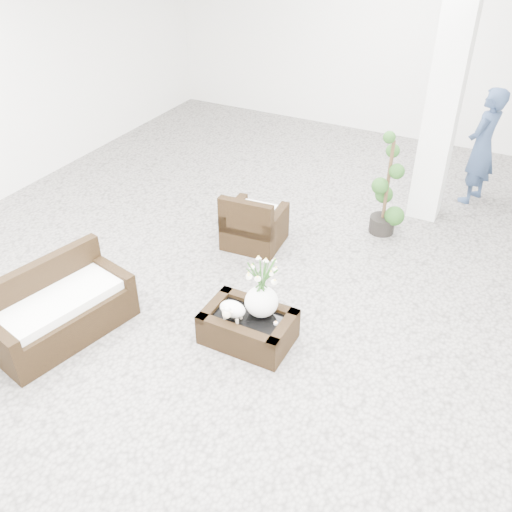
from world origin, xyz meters
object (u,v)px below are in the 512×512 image
at_px(loveseat, 59,305).
at_px(topiary, 388,185).
at_px(coffee_table, 248,328).
at_px(armchair, 255,218).

xyz_separation_m(loveseat, topiary, (2.35, 3.53, 0.32)).
bearing_deg(coffee_table, armchair, 115.43).
distance_m(coffee_table, topiary, 2.85).
xyz_separation_m(coffee_table, topiary, (0.59, 2.73, 0.54)).
relative_size(coffee_table, armchair, 1.19).
relative_size(loveseat, topiary, 1.03).
bearing_deg(coffee_table, loveseat, -155.60).
relative_size(coffee_table, loveseat, 0.62).
height_order(coffee_table, loveseat, loveseat).
height_order(coffee_table, topiary, topiary).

